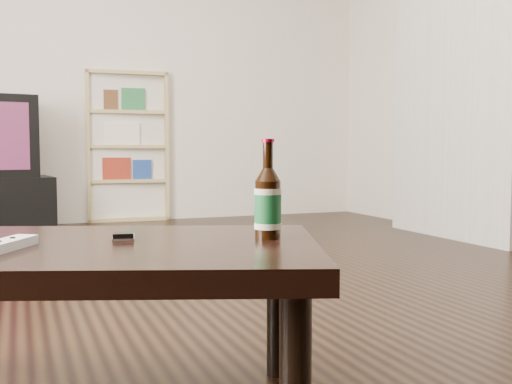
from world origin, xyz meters
name	(u,v)px	position (x,y,z in m)	size (l,w,h in m)	color
floor	(172,316)	(0.00, 0.00, -0.01)	(5.00, 6.00, 0.01)	black
wall_back	(82,59)	(0.00, 3.01, 1.35)	(5.00, 0.02, 2.70)	beige
chimney_breast	(465,41)	(2.35, 1.20, 1.35)	(0.30, 1.20, 2.70)	white
bookshelf	(125,144)	(0.36, 3.13, 0.66)	(0.70, 0.35, 1.27)	#A38E52
coffee_table	(82,266)	(-0.38, -0.75, 0.34)	(1.20, 0.94, 0.40)	black
beer_bottle	(268,204)	(0.03, -0.83, 0.48)	(0.07, 0.07, 0.23)	black
phone	(123,235)	(-0.28, -0.71, 0.40)	(0.07, 0.11, 0.02)	silver
remote	(4,245)	(-0.54, -0.78, 0.41)	(0.14, 0.18, 0.02)	#B8B8BA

